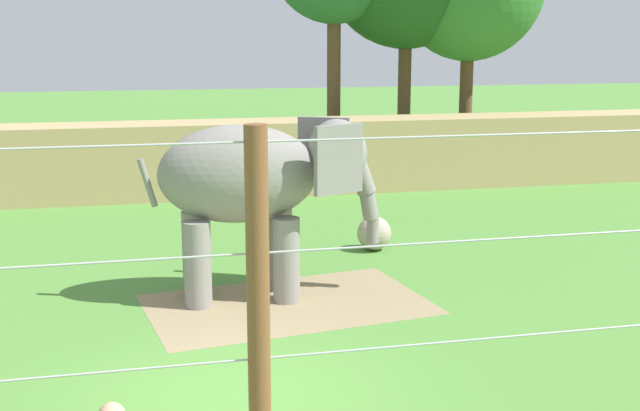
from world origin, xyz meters
TOP-DOWN VIEW (x-y plane):
  - ground_plane at (0.00, 0.00)m, footprint 120.00×120.00m
  - dirt_patch at (1.34, 3.34)m, footprint 5.03×3.54m
  - embankment_wall at (0.00, 13.44)m, footprint 36.00×1.80m
  - elephant at (0.94, 3.94)m, footprint 4.15×1.75m
  - enrichment_ball at (3.80, 6.47)m, footprint 0.73×0.73m
  - cable_fence at (-0.03, -2.87)m, footprint 9.86×0.20m

SIDE VIEW (x-z plane):
  - ground_plane at x=0.00m, z-range 0.00..0.00m
  - dirt_patch at x=1.34m, z-range 0.00..0.01m
  - enrichment_ball at x=3.80m, z-range 0.00..0.73m
  - embankment_wall at x=0.00m, z-range 0.00..2.08m
  - cable_fence at x=-0.03m, z-range 0.01..3.75m
  - elephant at x=0.94m, z-range 0.50..3.57m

